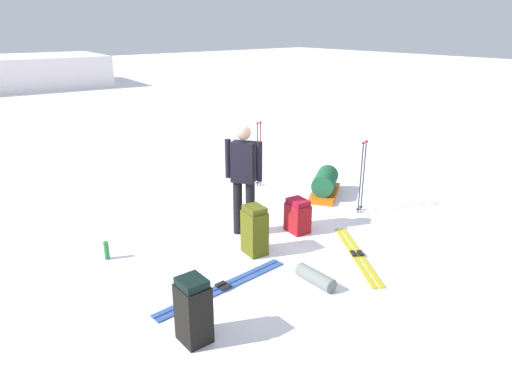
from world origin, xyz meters
TOP-DOWN VIEW (x-y plane):
  - ground_plane at (0.00, 0.00)m, footprint 80.00×80.00m
  - skier_standing at (-0.11, 0.15)m, footprint 0.37×0.49m
  - ski_pair_near at (-1.28, -0.92)m, footprint 1.94×0.27m
  - ski_pair_far at (0.67, -1.42)m, footprint 1.10×1.55m
  - backpack_large_dark at (-2.07, -1.54)m, footprint 0.28×0.32m
  - backpack_bright at (-0.39, -0.44)m, footprint 0.30×0.37m
  - backpack_small_spare at (0.58, -0.31)m, footprint 0.31×0.39m
  - ski_poles_planted_near at (1.51, 1.75)m, footprint 0.17×0.10m
  - ski_poles_planted_far at (1.98, -0.40)m, footprint 0.19×0.11m
  - gear_sled at (2.09, 0.51)m, footprint 1.15×0.99m
  - sleeping_mat_rolled at (-0.33, -1.56)m, footprint 0.18×0.55m
  - thermos_bottle at (-2.07, 0.70)m, footprint 0.07×0.07m

SIDE VIEW (x-z plane):
  - ground_plane at x=0.00m, z-range 0.00..0.00m
  - ski_pair_near at x=-1.28m, z-range -0.01..0.04m
  - ski_pair_far at x=0.67m, z-range -0.01..0.04m
  - sleeping_mat_rolled at x=-0.33m, z-range 0.00..0.18m
  - thermos_bottle at x=-2.07m, z-range 0.00..0.26m
  - gear_sled at x=2.09m, z-range -0.02..0.47m
  - backpack_small_spare at x=0.58m, z-range -0.01..0.52m
  - backpack_bright at x=-0.39m, z-range -0.01..0.70m
  - backpack_large_dark at x=-2.07m, z-range -0.01..0.71m
  - ski_poles_planted_far at x=1.98m, z-range 0.07..1.32m
  - ski_poles_planted_near at x=1.51m, z-range 0.07..1.35m
  - skier_standing at x=-0.11m, z-range 0.10..1.80m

